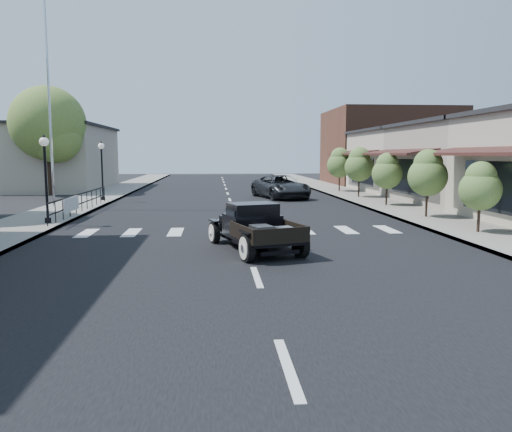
{
  "coord_description": "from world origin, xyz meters",
  "views": [
    {
      "loc": [
        -0.96,
        -14.34,
        2.87
      ],
      "look_at": [
        0.29,
        0.69,
        1.0
      ],
      "focal_mm": 35.0,
      "sensor_mm": 36.0,
      "label": 1
    }
  ],
  "objects": [
    {
      "name": "storefront_far",
      "position": [
        15.0,
        22.0,
        2.25
      ],
      "size": [
        10.0,
        9.0,
        4.5
      ],
      "primitive_type": "cube",
      "color": "#B5AA99",
      "rests_on": "ground"
    },
    {
      "name": "small_tree_a",
      "position": [
        8.3,
        2.34,
        1.34
      ],
      "size": [
        1.43,
        1.43,
        2.39
      ],
      "primitive_type": null,
      "color": "#4F6E32",
      "rests_on": "sidewalk_right"
    },
    {
      "name": "small_tree_d",
      "position": [
        8.3,
        17.03,
        1.69
      ],
      "size": [
        1.84,
        1.84,
        3.07
      ],
      "primitive_type": null,
      "color": "#4F6E32",
      "rests_on": "sidewalk_right"
    },
    {
      "name": "big_tree_far",
      "position": [
        -12.5,
        22.0,
        3.8
      ],
      "size": [
        5.17,
        5.17,
        7.6
      ],
      "primitive_type": null,
      "color": "#587231",
      "rests_on": "ground"
    },
    {
      "name": "sidewalk_left",
      "position": [
        -8.5,
        15.0,
        0.07
      ],
      "size": [
        3.0,
        80.0,
        0.15
      ],
      "primitive_type": "cube",
      "color": "gray",
      "rests_on": "ground"
    },
    {
      "name": "road",
      "position": [
        0.0,
        15.0,
        0.01
      ],
      "size": [
        14.0,
        80.0,
        0.02
      ],
      "primitive_type": "cube",
      "color": "black",
      "rests_on": "ground"
    },
    {
      "name": "far_building_right",
      "position": [
        15.5,
        32.0,
        3.5
      ],
      "size": [
        11.0,
        10.0,
        7.0
      ],
      "primitive_type": "cube",
      "color": "brown",
      "rests_on": "ground"
    },
    {
      "name": "second_car",
      "position": [
        3.35,
        17.96,
        0.75
      ],
      "size": [
        3.78,
        5.85,
        1.5
      ],
      "primitive_type": "imported",
      "rotation": [
        0.0,
        0.0,
        0.26
      ],
      "color": "black",
      "rests_on": "ground"
    },
    {
      "name": "low_building_left",
      "position": [
        -15.0,
        28.0,
        2.5
      ],
      "size": [
        10.0,
        12.0,
        5.0
      ],
      "primitive_type": "cube",
      "color": "#AA9F8F",
      "rests_on": "ground"
    },
    {
      "name": "lamp_post_c",
      "position": [
        -7.6,
        16.0,
        1.9
      ],
      "size": [
        0.36,
        0.36,
        3.51
      ],
      "primitive_type": null,
      "color": "black",
      "rests_on": "sidewalk_left"
    },
    {
      "name": "ground",
      "position": [
        0.0,
        0.0,
        0.0
      ],
      "size": [
        120.0,
        120.0,
        0.0
      ],
      "primitive_type": "plane",
      "color": "black",
      "rests_on": "ground"
    },
    {
      "name": "small_tree_c",
      "position": [
        8.3,
        11.82,
        1.5
      ],
      "size": [
        1.62,
        1.62,
        2.7
      ],
      "primitive_type": null,
      "color": "#4F6E32",
      "rests_on": "sidewalk_right"
    },
    {
      "name": "banner",
      "position": [
        -7.22,
        8.0,
        0.45
      ],
      "size": [
        0.04,
        2.2,
        0.6
      ],
      "primitive_type": null,
      "color": "silver",
      "rests_on": "sidewalk_left"
    },
    {
      "name": "road_markings",
      "position": [
        0.0,
        10.0,
        0.0
      ],
      "size": [
        12.0,
        60.0,
        0.06
      ],
      "primitive_type": null,
      "color": "silver",
      "rests_on": "ground"
    },
    {
      "name": "lamp_post_b",
      "position": [
        -7.6,
        6.0,
        1.9
      ],
      "size": [
        0.36,
        0.36,
        3.51
      ],
      "primitive_type": null,
      "color": "black",
      "rests_on": "sidewalk_left"
    },
    {
      "name": "hotrod_pickup",
      "position": [
        0.23,
        0.29,
        0.73
      ],
      "size": [
        3.09,
        4.58,
        1.45
      ],
      "primitive_type": null,
      "rotation": [
        0.0,
        0.0,
        0.29
      ],
      "color": "black",
      "rests_on": "ground"
    },
    {
      "name": "small_tree_b",
      "position": [
        8.3,
        6.69,
        1.56
      ],
      "size": [
        1.7,
        1.7,
        2.83
      ],
      "primitive_type": null,
      "color": "#4F6E32",
      "rests_on": "sidewalk_right"
    },
    {
      "name": "railing",
      "position": [
        -7.3,
        10.0,
        0.65
      ],
      "size": [
        0.08,
        10.0,
        1.0
      ],
      "primitive_type": null,
      "color": "black",
      "rests_on": "sidewalk_left"
    },
    {
      "name": "sidewalk_right",
      "position": [
        8.5,
        15.0,
        0.07
      ],
      "size": [
        3.0,
        80.0,
        0.15
      ],
      "primitive_type": "cube",
      "color": "gray",
      "rests_on": "ground"
    },
    {
      "name": "small_tree_e",
      "position": [
        8.3,
        22.07,
        1.69
      ],
      "size": [
        1.85,
        1.85,
        3.09
      ],
      "primitive_type": null,
      "color": "#4F6E32",
      "rests_on": "sidewalk_right"
    },
    {
      "name": "flagpole",
      "position": [
        -9.2,
        12.0,
        6.75
      ],
      "size": [
        0.12,
        0.12,
        13.2
      ],
      "primitive_type": "cylinder",
      "color": "silver",
      "rests_on": "sidewalk_left"
    },
    {
      "name": "storefront_mid",
      "position": [
        15.0,
        13.0,
        2.25
      ],
      "size": [
        10.0,
        9.0,
        4.5
      ],
      "primitive_type": "cube",
      "color": "#AA9F8E",
      "rests_on": "ground"
    }
  ]
}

